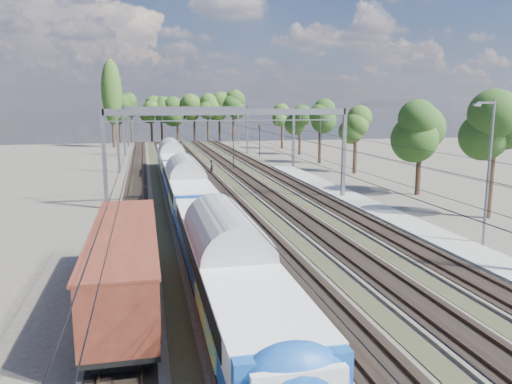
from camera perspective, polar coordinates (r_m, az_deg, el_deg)
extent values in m
plane|color=#47423A|center=(20.65, 11.99, -17.35)|extent=(220.00, 220.00, 0.00)
cube|color=#47423A|center=(62.31, -13.45, 1.11)|extent=(3.00, 130.00, 0.15)
cube|color=black|center=(62.29, -13.46, 1.20)|extent=(2.50, 130.00, 0.06)
cube|color=#473326|center=(62.29, -14.12, 1.26)|extent=(0.08, 130.00, 0.14)
cube|color=#473326|center=(62.27, -12.80, 1.32)|extent=(0.08, 130.00, 0.14)
cube|color=#47423A|center=(62.39, -9.32, 1.27)|extent=(3.00, 130.00, 0.15)
cube|color=black|center=(62.37, -9.32, 1.35)|extent=(2.50, 130.00, 0.06)
cube|color=#473326|center=(62.32, -9.99, 1.42)|extent=(0.08, 130.00, 0.14)
cube|color=#473326|center=(62.40, -8.66, 1.47)|extent=(0.08, 130.00, 0.14)
cube|color=#47423A|center=(62.79, -5.22, 1.42)|extent=(3.00, 130.00, 0.15)
cube|color=black|center=(62.78, -5.22, 1.50)|extent=(2.50, 130.00, 0.06)
cube|color=#473326|center=(62.68, -5.87, 1.57)|extent=(0.08, 130.00, 0.14)
cube|color=#473326|center=(62.86, -4.57, 1.61)|extent=(0.08, 130.00, 0.14)
cube|color=#47423A|center=(63.52, -1.19, 1.55)|extent=(3.00, 130.00, 0.15)
cube|color=black|center=(63.50, -1.19, 1.64)|extent=(2.50, 130.00, 0.06)
cube|color=#473326|center=(63.35, -1.83, 1.71)|extent=(0.08, 130.00, 0.14)
cube|color=#473326|center=(63.63, -0.55, 1.75)|extent=(0.08, 130.00, 0.14)
cube|color=#47423A|center=(64.55, 2.73, 1.68)|extent=(3.00, 130.00, 0.15)
cube|color=black|center=(64.53, 2.73, 1.76)|extent=(2.50, 130.00, 0.06)
cube|color=#473326|center=(64.33, 2.11, 1.83)|extent=(0.08, 130.00, 0.14)
cube|color=#473326|center=(64.71, 3.35, 1.87)|extent=(0.08, 130.00, 0.14)
cube|color=#2E291E|center=(62.31, -11.38, 1.15)|extent=(1.10, 130.00, 0.05)
cube|color=#2E291E|center=(62.56, -7.26, 1.30)|extent=(1.10, 130.00, 0.05)
cube|color=#2E291E|center=(63.12, -3.19, 1.44)|extent=(1.10, 130.00, 0.05)
cube|color=#2E291E|center=(64.00, 0.79, 1.57)|extent=(1.10, 130.00, 0.05)
cube|color=gray|center=(42.67, 15.58, -2.90)|extent=(3.00, 70.00, 0.30)
cube|color=slate|center=(46.99, -16.94, 3.57)|extent=(0.35, 0.35, 9.00)
cube|color=slate|center=(50.71, 10.00, 4.30)|extent=(0.35, 0.35, 9.00)
cube|color=slate|center=(47.26, -3.00, 9.13)|extent=(23.00, 0.35, 0.60)
cube|color=slate|center=(94.79, -14.85, 6.71)|extent=(0.35, 0.35, 9.00)
cube|color=slate|center=(96.69, -1.00, 7.10)|extent=(0.35, 0.35, 9.00)
cube|color=slate|center=(94.92, -7.92, 9.49)|extent=(23.00, 0.35, 0.60)
cube|color=slate|center=(71.87, -15.50, 5.53)|extent=(0.35, 0.35, 8.50)
cube|color=slate|center=(116.76, -14.45, 7.16)|extent=(0.35, 0.35, 8.50)
cube|color=slate|center=(74.99, 4.29, 6.03)|extent=(0.35, 0.35, 8.50)
cube|color=slate|center=(118.71, -2.06, 7.51)|extent=(0.35, 0.35, 8.50)
cylinder|color=black|center=(61.73, -13.66, 6.09)|extent=(0.03, 130.00, 0.03)
cylinder|color=black|center=(61.67, -13.70, 7.11)|extent=(0.03, 130.00, 0.03)
cylinder|color=black|center=(61.81, -9.46, 6.24)|extent=(0.03, 130.00, 0.03)
cylinder|color=black|center=(61.75, -9.49, 7.26)|extent=(0.03, 130.00, 0.03)
cylinder|color=black|center=(62.22, -5.30, 6.36)|extent=(0.03, 130.00, 0.03)
cylinder|color=black|center=(62.16, -5.31, 7.37)|extent=(0.03, 130.00, 0.03)
cylinder|color=black|center=(62.95, -1.21, 6.44)|extent=(0.03, 130.00, 0.03)
cylinder|color=black|center=(62.89, -1.21, 7.44)|extent=(0.03, 130.00, 0.03)
cylinder|color=black|center=(63.99, 2.77, 6.49)|extent=(0.03, 130.00, 0.03)
cylinder|color=black|center=(63.93, 2.78, 7.48)|extent=(0.03, 130.00, 0.03)
cylinder|color=black|center=(127.28, -15.27, 6.88)|extent=(0.56, 0.56, 6.49)
sphere|color=#1B3D16|center=(127.13, -15.38, 9.22)|extent=(4.93, 4.93, 4.93)
cylinder|color=black|center=(128.42, -13.93, 7.08)|extent=(0.56, 0.56, 7.02)
sphere|color=#1B3D16|center=(128.28, -14.04, 9.59)|extent=(4.93, 4.93, 4.93)
cylinder|color=black|center=(129.54, -12.30, 6.94)|extent=(0.56, 0.56, 5.99)
sphere|color=#1B3D16|center=(129.39, -12.38, 9.06)|extent=(5.35, 5.35, 5.35)
cylinder|color=black|center=(128.64, -10.64, 6.96)|extent=(0.56, 0.56, 5.92)
sphere|color=#1B3D16|center=(128.49, -10.71, 9.07)|extent=(4.56, 4.56, 4.56)
cylinder|color=black|center=(128.05, -8.59, 6.96)|extent=(0.56, 0.56, 5.68)
sphere|color=#1B3D16|center=(127.89, -8.65, 8.99)|extent=(4.78, 4.78, 4.78)
cylinder|color=black|center=(127.70, -7.41, 6.98)|extent=(0.56, 0.56, 5.71)
sphere|color=#1B3D16|center=(127.55, -7.45, 9.03)|extent=(4.03, 4.03, 4.03)
cylinder|color=black|center=(128.54, -5.47, 7.01)|extent=(0.56, 0.56, 5.59)
sphere|color=#1B3D16|center=(128.39, -5.50, 9.01)|extent=(5.03, 5.03, 5.03)
cylinder|color=black|center=(131.18, -3.90, 7.29)|extent=(0.56, 0.56, 6.48)
sphere|color=#1B3D16|center=(131.04, -3.93, 9.56)|extent=(4.88, 4.88, 4.88)
cylinder|color=black|center=(130.20, -2.30, 7.36)|extent=(0.56, 0.56, 6.84)
sphere|color=#1B3D16|center=(130.06, -2.32, 9.77)|extent=(5.19, 5.19, 5.19)
cylinder|color=black|center=(45.08, 25.29, 0.54)|extent=(0.56, 0.56, 5.49)
sphere|color=#1B3D16|center=(44.64, 25.71, 6.10)|extent=(4.71, 4.71, 4.71)
cylinder|color=black|center=(57.66, 16.62, 2.99)|extent=(0.56, 0.56, 5.58)
sphere|color=#1B3D16|center=(57.32, 16.85, 7.43)|extent=(4.29, 4.29, 4.29)
cylinder|color=black|center=(68.92, 12.05, 4.10)|extent=(0.56, 0.56, 5.17)
sphere|color=#1B3D16|center=(68.64, 12.17, 7.54)|extent=(4.58, 4.58, 4.58)
cylinder|color=black|center=(80.52, 8.17, 5.53)|extent=(0.56, 0.56, 6.52)
sphere|color=#1B3D16|center=(80.29, 8.26, 9.24)|extent=(3.85, 3.85, 3.85)
cylinder|color=black|center=(95.30, 5.11, 6.29)|extent=(0.56, 0.56, 6.58)
sphere|color=#1B3D16|center=(95.10, 5.16, 9.45)|extent=(3.88, 3.88, 3.88)
cylinder|color=black|center=(108.44, 2.51, 6.48)|extent=(0.56, 0.56, 5.50)
sphere|color=#1B3D16|center=(108.26, 2.53, 8.80)|extent=(4.50, 4.50, 4.50)
cylinder|color=black|center=(114.79, -16.08, 8.92)|extent=(0.70, 0.70, 16.00)
ellipsoid|color=#2A4F1A|center=(114.81, -16.18, 10.91)|extent=(4.40, 4.40, 14.08)
cube|color=black|center=(30.89, -5.78, -6.62)|extent=(2.19, 3.29, 0.88)
cube|color=#10319A|center=(23.14, -3.55, -8.05)|extent=(3.07, 21.91, 2.08)
cube|color=silver|center=(22.98, -3.56, -6.75)|extent=(3.16, 21.04, 1.04)
cube|color=black|center=(23.27, 0.33, -6.52)|extent=(0.04, 18.63, 0.77)
cube|color=yellow|center=(18.90, -1.15, -14.08)|extent=(3.18, 6.14, 0.77)
cylinder|color=#96989B|center=(22.84, -3.58, -5.57)|extent=(3.11, 21.91, 3.11)
cube|color=black|center=(37.78, -7.09, -3.55)|extent=(2.19, 3.29, 0.88)
cube|color=black|center=(52.78, -8.71, 0.28)|extent=(2.19, 3.29, 0.88)
cube|color=#10319A|center=(44.96, -8.09, 0.74)|extent=(3.07, 21.91, 2.08)
cube|color=silver|center=(44.88, -8.10, 1.43)|extent=(3.16, 21.04, 1.04)
cube|color=black|center=(45.02, -6.09, 1.50)|extent=(0.04, 18.63, 0.77)
cube|color=yellow|center=(40.33, -7.52, -1.11)|extent=(3.18, 6.14, 0.77)
cylinder|color=#96989B|center=(44.81, -8.12, 2.05)|extent=(3.11, 21.91, 3.11)
cube|color=black|center=(59.85, -9.19, 1.41)|extent=(2.19, 3.29, 0.88)
cube|color=black|center=(75.04, -9.91, 3.12)|extent=(2.19, 3.29, 0.88)
cube|color=#10319A|center=(67.24, -9.63, 3.75)|extent=(3.07, 21.91, 2.08)
cube|color=silver|center=(67.18, -9.65, 4.21)|extent=(3.16, 21.04, 1.04)
cube|color=black|center=(67.28, -8.29, 4.26)|extent=(0.04, 18.63, 0.77)
cube|color=yellow|center=(62.52, -9.38, 2.79)|extent=(3.18, 6.14, 0.77)
cylinder|color=#96989B|center=(67.14, -9.66, 4.63)|extent=(3.11, 21.91, 3.11)
cube|color=black|center=(20.07, -15.03, -16.72)|extent=(2.01, 2.62, 0.70)
cube|color=black|center=(29.23, -14.27, -8.06)|extent=(2.01, 2.62, 0.70)
cube|color=black|center=(24.42, -14.62, -10.59)|extent=(2.72, 14.09, 0.20)
cube|color=#4B1C14|center=(23.97, -14.77, -7.44)|extent=(2.72, 14.09, 2.62)
cube|color=#4B1C14|center=(23.60, -14.92, -4.28)|extent=(2.92, 14.09, 0.12)
imported|color=black|center=(67.96, -5.07, 2.86)|extent=(0.54, 0.77, 1.99)
cylinder|color=black|center=(71.41, -2.61, 4.33)|extent=(0.13, 0.13, 4.72)
cube|color=black|center=(71.19, -2.63, 6.48)|extent=(0.38, 0.30, 0.66)
sphere|color=red|center=(71.06, -2.61, 6.63)|extent=(0.15, 0.15, 0.15)
sphere|color=#0C9919|center=(71.08, -2.61, 6.36)|extent=(0.15, 0.15, 0.15)
cylinder|color=black|center=(90.66, 0.41, 5.65)|extent=(0.14, 0.14, 5.04)
cube|color=black|center=(90.48, 0.41, 7.46)|extent=(0.41, 0.35, 0.71)
sphere|color=red|center=(90.35, 0.43, 7.59)|extent=(0.16, 0.16, 0.16)
sphere|color=#0C9919|center=(90.36, 0.43, 7.36)|extent=(0.16, 0.16, 0.16)
cylinder|color=slate|center=(36.01, 25.03, 1.79)|extent=(0.19, 0.19, 9.71)
cube|color=slate|center=(35.37, 24.83, 9.26)|extent=(1.36, 0.13, 0.12)
cube|color=slate|center=(34.96, 23.91, 9.09)|extent=(0.49, 0.25, 0.17)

